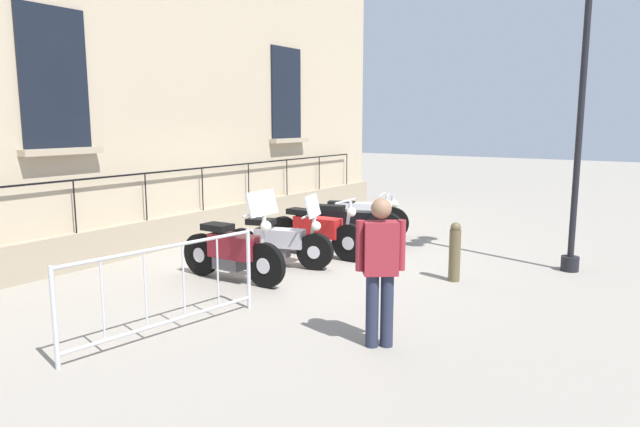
{
  "coord_description": "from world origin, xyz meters",
  "views": [
    {
      "loc": [
        5.83,
        -8.32,
        2.42
      ],
      "look_at": [
        0.37,
        0.0,
        0.8
      ],
      "focal_mm": 32.13,
      "sensor_mm": 36.0,
      "label": 1
    }
  ],
  "objects_px": {
    "motorcycle_black": "(348,225)",
    "bollard": "(455,252)",
    "lamppost": "(586,35)",
    "motorcycle_white": "(359,217)",
    "motorcycle_maroon": "(233,251)",
    "crowd_barrier": "(165,287)",
    "pedestrian_standing": "(380,264)",
    "motorcycle_red": "(316,233)",
    "motorcycle_silver": "(279,243)"
  },
  "relations": [
    {
      "from": "motorcycle_silver",
      "to": "bollard",
      "type": "bearing_deg",
      "value": 15.42
    },
    {
      "from": "motorcycle_silver",
      "to": "motorcycle_black",
      "type": "height_order",
      "value": "motorcycle_silver"
    },
    {
      "from": "motorcycle_red",
      "to": "pedestrian_standing",
      "type": "bearing_deg",
      "value": -47.06
    },
    {
      "from": "motorcycle_white",
      "to": "motorcycle_black",
      "type": "bearing_deg",
      "value": -74.23
    },
    {
      "from": "motorcycle_maroon",
      "to": "bollard",
      "type": "bearing_deg",
      "value": 33.52
    },
    {
      "from": "pedestrian_standing",
      "to": "crowd_barrier",
      "type": "bearing_deg",
      "value": -154.74
    },
    {
      "from": "motorcycle_white",
      "to": "bollard",
      "type": "relative_size",
      "value": 2.2
    },
    {
      "from": "pedestrian_standing",
      "to": "motorcycle_maroon",
      "type": "bearing_deg",
      "value": 160.73
    },
    {
      "from": "motorcycle_maroon",
      "to": "bollard",
      "type": "xyz_separation_m",
      "value": [
        2.8,
        1.85,
        -0.01
      ]
    },
    {
      "from": "motorcycle_black",
      "to": "lamppost",
      "type": "relative_size",
      "value": 0.46
    },
    {
      "from": "motorcycle_silver",
      "to": "pedestrian_standing",
      "type": "xyz_separation_m",
      "value": [
        3.0,
        -2.15,
        0.51
      ]
    },
    {
      "from": "motorcycle_maroon",
      "to": "crowd_barrier",
      "type": "height_order",
      "value": "motorcycle_maroon"
    },
    {
      "from": "motorcycle_silver",
      "to": "lamppost",
      "type": "height_order",
      "value": "lamppost"
    },
    {
      "from": "motorcycle_red",
      "to": "lamppost",
      "type": "relative_size",
      "value": 0.44
    },
    {
      "from": "motorcycle_silver",
      "to": "lamppost",
      "type": "distance_m",
      "value": 5.8
    },
    {
      "from": "motorcycle_maroon",
      "to": "motorcycle_silver",
      "type": "height_order",
      "value": "motorcycle_maroon"
    },
    {
      "from": "motorcycle_maroon",
      "to": "lamppost",
      "type": "height_order",
      "value": "lamppost"
    },
    {
      "from": "motorcycle_black",
      "to": "bollard",
      "type": "distance_m",
      "value": 2.83
    },
    {
      "from": "motorcycle_black",
      "to": "lamppost",
      "type": "bearing_deg",
      "value": 6.2
    },
    {
      "from": "motorcycle_maroon",
      "to": "bollard",
      "type": "distance_m",
      "value": 3.35
    },
    {
      "from": "lamppost",
      "to": "motorcycle_black",
      "type": "bearing_deg",
      "value": -173.8
    },
    {
      "from": "motorcycle_silver",
      "to": "motorcycle_black",
      "type": "distance_m",
      "value": 1.95
    },
    {
      "from": "motorcycle_white",
      "to": "motorcycle_red",
      "type": "bearing_deg",
      "value": -85.28
    },
    {
      "from": "motorcycle_maroon",
      "to": "motorcycle_red",
      "type": "relative_size",
      "value": 0.93
    },
    {
      "from": "lamppost",
      "to": "motorcycle_white",
      "type": "bearing_deg",
      "value": 174.29
    },
    {
      "from": "lamppost",
      "to": "pedestrian_standing",
      "type": "xyz_separation_m",
      "value": [
        -1.14,
        -4.52,
        -2.8
      ]
    },
    {
      "from": "motorcycle_black",
      "to": "motorcycle_white",
      "type": "height_order",
      "value": "motorcycle_black"
    },
    {
      "from": "motorcycle_silver",
      "to": "crowd_barrier",
      "type": "bearing_deg",
      "value": -75.55
    },
    {
      "from": "motorcycle_maroon",
      "to": "crowd_barrier",
      "type": "relative_size",
      "value": 0.77
    },
    {
      "from": "motorcycle_silver",
      "to": "motorcycle_red",
      "type": "height_order",
      "value": "motorcycle_silver"
    },
    {
      "from": "motorcycle_black",
      "to": "bollard",
      "type": "bearing_deg",
      "value": -24.56
    },
    {
      "from": "lamppost",
      "to": "crowd_barrier",
      "type": "xyz_separation_m",
      "value": [
        -3.32,
        -5.55,
        -3.15
      ]
    },
    {
      "from": "motorcycle_maroon",
      "to": "motorcycle_silver",
      "type": "distance_m",
      "value": 1.09
    },
    {
      "from": "lamppost",
      "to": "pedestrian_standing",
      "type": "distance_m",
      "value": 5.43
    },
    {
      "from": "motorcycle_silver",
      "to": "motorcycle_red",
      "type": "relative_size",
      "value": 0.91
    },
    {
      "from": "motorcycle_black",
      "to": "pedestrian_standing",
      "type": "bearing_deg",
      "value": -55.52
    },
    {
      "from": "crowd_barrier",
      "to": "bollard",
      "type": "distance_m",
      "value": 4.4
    },
    {
      "from": "motorcycle_silver",
      "to": "pedestrian_standing",
      "type": "height_order",
      "value": "pedestrian_standing"
    },
    {
      "from": "lamppost",
      "to": "bollard",
      "type": "bearing_deg",
      "value": -130.43
    },
    {
      "from": "motorcycle_silver",
      "to": "lamppost",
      "type": "relative_size",
      "value": 0.4
    },
    {
      "from": "motorcycle_maroon",
      "to": "motorcycle_white",
      "type": "distance_m",
      "value": 3.88
    },
    {
      "from": "lamppost",
      "to": "bollard",
      "type": "distance_m",
      "value": 3.88
    },
    {
      "from": "motorcycle_maroon",
      "to": "crowd_barrier",
      "type": "bearing_deg",
      "value": -67.97
    },
    {
      "from": "motorcycle_maroon",
      "to": "motorcycle_black",
      "type": "xyz_separation_m",
      "value": [
        0.22,
        3.03,
        -0.04
      ]
    },
    {
      "from": "pedestrian_standing",
      "to": "motorcycle_white",
      "type": "bearing_deg",
      "value": 121.69
    },
    {
      "from": "motorcycle_white",
      "to": "crowd_barrier",
      "type": "bearing_deg",
      "value": -81.75
    },
    {
      "from": "motorcycle_red",
      "to": "bollard",
      "type": "relative_size",
      "value": 2.31
    },
    {
      "from": "crowd_barrier",
      "to": "pedestrian_standing",
      "type": "xyz_separation_m",
      "value": [
        2.18,
        1.03,
        0.35
      ]
    },
    {
      "from": "lamppost",
      "to": "motorcycle_maroon",
      "type": "bearing_deg",
      "value": -140.3
    },
    {
      "from": "motorcycle_white",
      "to": "crowd_barrier",
      "type": "xyz_separation_m",
      "value": [
        0.86,
        -5.96,
        0.13
      ]
    }
  ]
}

